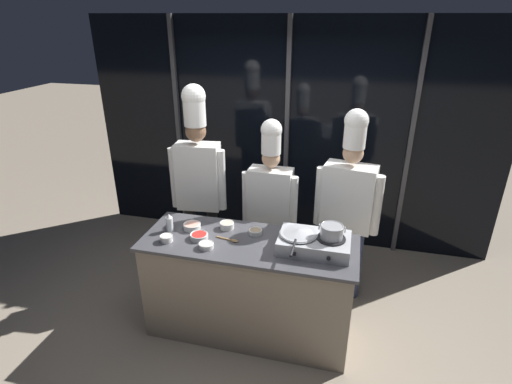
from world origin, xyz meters
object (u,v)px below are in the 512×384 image
(portable_stove, at_px, (314,243))
(frying_pan, at_px, (298,232))
(chef_sous, at_px, (270,197))
(prep_bowl_chicken, at_px, (227,225))
(chef_head, at_px, (198,173))
(serving_spoon_slotted, at_px, (231,240))
(chef_line, at_px, (348,198))
(prep_bowl_bell_pepper, at_px, (199,236))
(prep_bowl_mushrooms, at_px, (255,231))
(squeeze_bottle_clear, at_px, (170,223))
(prep_bowl_shrimp, at_px, (192,226))
(stock_pot, at_px, (332,231))
(prep_bowl_onion, at_px, (206,245))
(prep_bowl_garlic, at_px, (166,238))

(portable_stove, distance_m, frying_pan, 0.16)
(frying_pan, bearing_deg, chef_sous, 118.88)
(prep_bowl_chicken, height_order, chef_head, chef_head)
(portable_stove, xyz_separation_m, frying_pan, (-0.13, -0.01, 0.08))
(serving_spoon_slotted, bearing_deg, prep_bowl_chicken, 117.14)
(chef_head, bearing_deg, chef_sous, 174.33)
(chef_head, bearing_deg, chef_line, 175.12)
(prep_bowl_chicken, xyz_separation_m, prep_bowl_bell_pepper, (-0.18, -0.23, -0.01))
(prep_bowl_mushrooms, relative_size, serving_spoon_slotted, 0.57)
(squeeze_bottle_clear, relative_size, prep_bowl_shrimp, 1.08)
(stock_pot, height_order, prep_bowl_bell_pepper, stock_pot)
(prep_bowl_chicken, bearing_deg, prep_bowl_onion, -100.25)
(stock_pot, distance_m, chef_line, 0.72)
(stock_pot, xyz_separation_m, prep_bowl_mushrooms, (-0.66, 0.13, -0.16))
(prep_bowl_mushrooms, bearing_deg, prep_bowl_bell_pepper, -156.34)
(chef_line, bearing_deg, frying_pan, 72.42)
(prep_bowl_onion, relative_size, serving_spoon_slotted, 0.60)
(prep_bowl_bell_pepper, bearing_deg, serving_spoon_slotted, 6.26)
(prep_bowl_bell_pepper, xyz_separation_m, prep_bowl_garlic, (-0.25, -0.11, 0.01))
(prep_bowl_onion, distance_m, chef_head, 1.00)
(prep_bowl_shrimp, bearing_deg, chef_sous, 46.64)
(prep_bowl_onion, height_order, prep_bowl_bell_pepper, prep_bowl_bell_pepper)
(frying_pan, distance_m, prep_bowl_shrimp, 0.97)
(portable_stove, xyz_separation_m, prep_bowl_bell_pepper, (-0.97, -0.07, -0.03))
(stock_pot, distance_m, prep_bowl_chicken, 0.95)
(stock_pot, height_order, serving_spoon_slotted, stock_pot)
(frying_pan, bearing_deg, stock_pot, 1.17)
(prep_bowl_bell_pepper, xyz_separation_m, chef_sous, (0.46, 0.76, 0.07))
(serving_spoon_slotted, relative_size, chef_line, 0.11)
(frying_pan, bearing_deg, prep_bowl_garlic, -170.80)
(prep_bowl_shrimp, relative_size, chef_line, 0.08)
(prep_bowl_onion, relative_size, prep_bowl_shrimp, 0.81)
(portable_stove, relative_size, serving_spoon_slotted, 2.76)
(prep_bowl_bell_pepper, height_order, prep_bowl_shrimp, prep_bowl_shrimp)
(prep_bowl_garlic, height_order, chef_sous, chef_sous)
(prep_bowl_bell_pepper, bearing_deg, frying_pan, 4.41)
(prep_bowl_mushrooms, xyz_separation_m, serving_spoon_slotted, (-0.17, -0.17, -0.02))
(squeeze_bottle_clear, xyz_separation_m, prep_bowl_bell_pepper, (0.30, -0.06, -0.05))
(portable_stove, distance_m, prep_bowl_mushrooms, 0.54)
(prep_bowl_chicken, distance_m, chef_sous, 0.60)
(chef_head, distance_m, chef_line, 1.50)
(squeeze_bottle_clear, xyz_separation_m, chef_line, (1.50, 0.73, 0.08))
(chef_head, bearing_deg, serving_spoon_slotted, 121.82)
(portable_stove, bearing_deg, stock_pot, 0.08)
(prep_bowl_chicken, bearing_deg, prep_bowl_garlic, -141.41)
(prep_bowl_chicken, relative_size, chef_line, 0.07)
(frying_pan, height_order, stock_pot, stock_pot)
(stock_pot, bearing_deg, squeeze_bottle_clear, -179.64)
(prep_bowl_bell_pepper, bearing_deg, prep_bowl_chicken, 52.43)
(prep_bowl_shrimp, xyz_separation_m, serving_spoon_slotted, (0.40, -0.11, -0.02))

